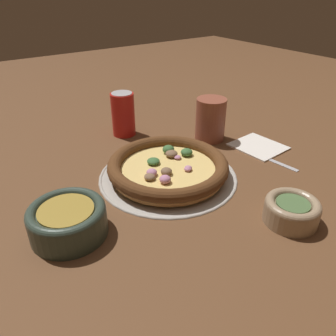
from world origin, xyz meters
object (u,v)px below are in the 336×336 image
pizza (168,167)px  fork (261,156)px  napkin (258,146)px  bowl_far (292,210)px  pizza_tray (168,175)px  bowl_near (68,219)px  beverage_can (123,114)px  drinking_cup (210,119)px

pizza → fork: size_ratio=1.52×
napkin → bowl_far: bearing=52.1°
pizza → bowl_far: bowl_far is taller
pizza_tray → bowl_near: 0.27m
pizza_tray → beverage_can: bearing=-96.9°
pizza_tray → pizza: bearing=-125.6°
bowl_far → drinking_cup: drinking_cup is taller
pizza_tray → bowl_far: (-0.10, 0.26, 0.02)m
pizza → bowl_near: (0.26, 0.06, 0.01)m
bowl_near → drinking_cup: 0.50m
pizza_tray → bowl_far: 0.28m
beverage_can → pizza: bearing=83.2°
beverage_can → pizza_tray: bearing=83.1°
drinking_cup → bowl_far: bearing=72.0°
bowl_near → beverage_can: (-0.29, -0.33, 0.03)m
drinking_cup → napkin: bearing=122.4°
bowl_far → beverage_can: bearing=-83.1°
pizza → bowl_far: size_ratio=2.73×
drinking_cup → napkin: size_ratio=0.87×
pizza → bowl_far: (-0.10, 0.26, -0.00)m
pizza_tray → beverage_can: 0.28m
bowl_near → napkin: 0.55m
drinking_cup → napkin: (-0.07, 0.12, -0.05)m
drinking_cup → beverage_can: 0.25m
drinking_cup → fork: size_ratio=0.65×
fork → drinking_cup: bearing=6.6°
pizza → bowl_far: 0.28m
bowl_far → bowl_near: bearing=-30.3°
bowl_far → napkin: bearing=-127.9°
pizza → drinking_cup: 0.24m
bowl_near → fork: bowl_near is taller
pizza → bowl_near: bearing=12.6°
bowl_far → pizza_tray: bearing=-69.9°
pizza_tray → drinking_cup: size_ratio=2.71×
pizza_tray → beverage_can: size_ratio=2.57×
beverage_can → bowl_far: bearing=96.9°
drinking_cup → beverage_can: beverage_can is taller
pizza → napkin: size_ratio=2.03×
bowl_far → fork: size_ratio=0.56×
napkin → fork: napkin is taller
bowl_near → drinking_cup: drinking_cup is taller
pizza_tray → pizza: pizza is taller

